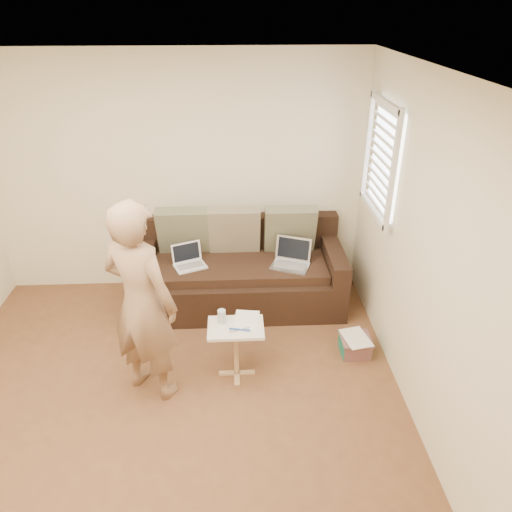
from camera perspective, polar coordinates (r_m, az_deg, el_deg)
The scene contains 17 objects.
floor at distance 4.09m, azimuth -10.90°, elevation -19.55°, with size 4.50×4.50×0.00m, color brown.
ceiling at distance 2.81m, azimuth -15.95°, elevation 19.08°, with size 4.50×4.50×0.00m, color white.
wall_back at distance 5.28m, azimuth -9.28°, elevation 9.17°, with size 4.00×4.00×0.00m, color beige.
wall_right at distance 3.50m, azimuth 21.27°, elevation -2.93°, with size 4.50×4.50×0.00m, color beige.
window_blinds at distance 4.62m, azimuth 14.62°, elevation 11.04°, with size 0.12×0.88×1.08m, color white, non-canonical shape.
sofa at distance 5.18m, azimuth -1.91°, elevation -1.53°, with size 2.20×0.95×0.85m, color black, non-canonical shape.
pillow_left at distance 5.23m, azimuth -8.62°, elevation 2.97°, with size 0.55×0.14×0.55m, color #5A5D44, non-canonical shape.
pillow_mid at distance 5.19m, azimuth -2.57°, elevation 3.08°, with size 0.55×0.14×0.55m, color #797257, non-canonical shape.
pillow_right at distance 5.22m, azimuth 4.04°, elevation 3.17°, with size 0.55×0.14×0.55m, color #5A5D44, non-canonical shape.
laptop_silver at distance 5.03m, azimuth 4.05°, elevation -1.29°, with size 0.38×0.27×0.25m, color #B7BABC, non-canonical shape.
laptop_white at distance 5.06m, azimuth -7.78°, elevation -1.31°, with size 0.32×0.23×0.23m, color white, non-canonical shape.
person at distance 3.91m, azimuth -13.41°, elevation -5.43°, with size 0.64×0.44×1.76m, color #856548.
side_table at distance 4.31m, azimuth -2.35°, elevation -11.16°, with size 0.48×0.34×0.53m, color silver, non-canonical shape.
drinking_glass at distance 4.17m, azimuth -4.09°, elevation -7.14°, with size 0.07×0.07×0.12m, color silver, non-canonical shape.
scissors at distance 4.10m, azimuth -1.94°, elevation -8.72°, with size 0.18×0.10×0.02m, color silver, non-canonical shape.
paper_on_table at distance 4.21m, azimuth -1.16°, elevation -7.63°, with size 0.21×0.30×0.00m, color white, non-canonical shape.
striped_box at distance 4.74m, azimuth 11.66°, elevation -10.31°, with size 0.29×0.29×0.18m, color red, non-canonical shape.
Camera 1 is at (0.60, -2.71, 3.01)m, focal length 33.74 mm.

